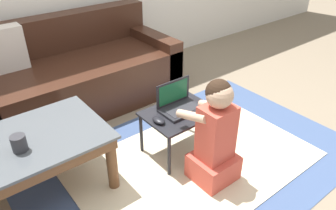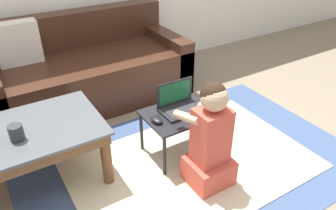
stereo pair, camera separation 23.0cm
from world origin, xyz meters
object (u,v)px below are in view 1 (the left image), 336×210
coffee_table (6,157)px  computer_mouse (159,120)px  laptop (179,105)px  person_seated (215,137)px  laptop_desk (180,117)px  cup_on_table (19,143)px  couch (74,76)px

coffee_table → computer_mouse: bearing=-14.8°
laptop → person_seated: (-0.03, -0.39, -0.04)m
laptop_desk → cup_on_table: 1.07m
laptop_desk → cup_on_table: bearing=171.5°
computer_mouse → person_seated: bearing=-62.0°
laptop_desk → cup_on_table: cup_on_table is taller
coffee_table → computer_mouse: (0.92, -0.24, 0.00)m
computer_mouse → person_seated: size_ratio=0.15×
coffee_table → laptop: 1.16m
laptop → person_seated: person_seated is taller
laptop_desk → cup_on_table: (-1.04, 0.16, 0.17)m
computer_mouse → couch: bearing=94.4°
coffee_table → laptop_desk: (1.12, -0.23, -0.06)m
laptop → cup_on_table: (-1.06, 0.13, 0.09)m
computer_mouse → person_seated: (0.19, -0.35, -0.02)m
laptop_desk → laptop: bearing=54.2°
coffee_table → cup_on_table: 0.16m
laptop_desk → computer_mouse: bearing=-176.6°
laptop_desk → computer_mouse: computer_mouse is taller
coffee_table → computer_mouse: size_ratio=10.91×
laptop → person_seated: bearing=-94.4°
couch → laptop: 1.18m
coffee_table → laptop: (1.14, -0.21, 0.02)m
couch → computer_mouse: 1.18m
laptop → person_seated: size_ratio=0.40×
couch → laptop_desk: (0.29, -1.16, 0.03)m
couch → cup_on_table: bearing=-126.9°
laptop → computer_mouse: (-0.22, -0.04, -0.02)m
coffee_table → cup_on_table: size_ratio=12.20×
couch → computer_mouse: bearing=-85.6°
person_seated → cup_on_table: size_ratio=7.71×
couch → coffee_table: bearing=-131.9°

